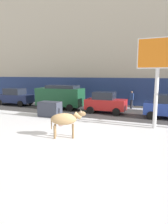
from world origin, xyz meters
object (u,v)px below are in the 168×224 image
car_red_hatchback (105,103)px  dumpster (50,109)px  car_darkgreen_van (60,96)px  cow_tan (65,120)px  billboard (158,59)px  car_blue_hatchback (167,107)px  car_navy_sedan (15,97)px  pedestrian_by_cars (132,100)px

car_red_hatchback → dumpster: car_red_hatchback is taller
car_darkgreen_van → car_red_hatchback: (4.84, -0.42, -0.32)m
cow_tan → billboard: size_ratio=0.34×
car_blue_hatchback → dumpster: size_ratio=2.11×
cow_tan → car_navy_sedan: bearing=142.9°
car_darkgreen_van → car_red_hatchback: 4.87m
cow_tan → car_navy_sedan: size_ratio=0.44×
billboard → dumpster: 8.98m
car_darkgreen_van → dumpster: car_darkgreen_van is taller
cow_tan → billboard: 6.72m
car_darkgreen_van → car_navy_sedan: bearing=179.2°
billboard → car_blue_hatchback: size_ratio=1.55×
billboard → dumpster: size_ratio=3.27×
car_blue_hatchback → pedestrian_by_cars: size_ratio=2.07×
car_darkgreen_van → dumpster: size_ratio=2.76×
car_red_hatchback → pedestrian_by_cars: bearing=64.1°
car_navy_sedan → dumpster: car_navy_sedan is taller
car_darkgreen_van → car_blue_hatchback: 9.96m
cow_tan → billboard: bearing=44.0°
cow_tan → pedestrian_by_cars: (1.25, 11.13, -0.11)m
billboard → car_red_hatchback: 6.81m
cow_tan → dumpster: bearing=131.2°
car_darkgreen_van → cow_tan: bearing=-57.8°
car_darkgreen_van → dumpster: 3.97m
dumpster → car_red_hatchback: bearing=42.4°
car_blue_hatchback → dumpster: bearing=-161.0°
car_navy_sedan → car_red_hatchback: (10.67, -0.50, 0.02)m
cow_tan → car_darkgreen_van: (-5.19, 8.25, 0.25)m
cow_tan → billboard: (4.20, 4.06, 3.32)m
billboard → car_navy_sedan: size_ratio=1.30×
billboard → car_darkgreen_van: 10.73m
car_red_hatchback → dumpster: bearing=-137.6°
billboard → dumpster: bearing=176.7°
car_red_hatchback → car_blue_hatchback: same height
billboard → car_blue_hatchback: (0.54, 3.47, -3.39)m
car_red_hatchback → car_blue_hatchback: (5.09, -0.30, 0.00)m
cow_tan → pedestrian_by_cars: 11.20m
car_darkgreen_van → billboard: bearing=-24.1°
billboard → dumpster: (-8.17, 0.47, -3.71)m
billboard → car_darkgreen_van: bearing=155.9°
car_navy_sedan → car_blue_hatchback: size_ratio=1.20×
car_darkgreen_van → pedestrian_by_cars: bearing=24.1°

